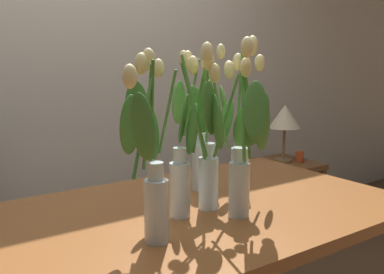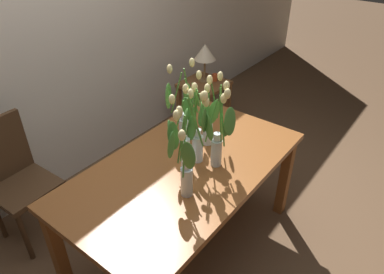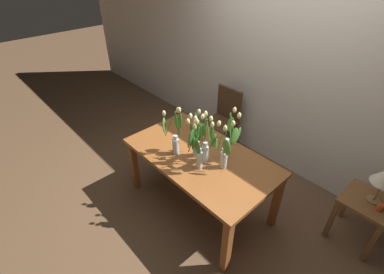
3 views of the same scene
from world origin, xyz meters
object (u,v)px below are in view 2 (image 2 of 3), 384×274
tulip_vase_3 (189,142)px  dining_table (184,177)px  tulip_vase_1 (210,122)px  dining_chair (15,175)px  tulip_vase_5 (184,113)px  tulip_vase_4 (183,164)px  side_table (204,93)px  table_lamp (205,53)px  tulip_vase_0 (220,135)px  tulip_vase_2 (195,130)px  pillar_candle (215,77)px

tulip_vase_3 → dining_table: bearing=69.1°
tulip_vase_1 → dining_chair: size_ratio=0.57×
dining_table → tulip_vase_5: 0.41m
tulip_vase_3 → tulip_vase_4: (-0.19, -0.11, 0.00)m
dining_table → tulip_vase_5: size_ratio=2.81×
tulip_vase_4 → dining_chair: size_ratio=0.58×
tulip_vase_4 → dining_table: bearing=38.0°
side_table → tulip_vase_5: bearing=-149.8°
tulip_vase_3 → table_lamp: 1.74m
tulip_vase_0 → tulip_vase_1: 0.26m
tulip_vase_1 → dining_chair: bearing=130.5°
tulip_vase_0 → tulip_vase_5: size_ratio=1.01×
tulip_vase_0 → tulip_vase_4: tulip_vase_0 is taller
tulip_vase_2 → table_lamp: tulip_vase_2 is taller
tulip_vase_0 → side_table: size_ratio=1.05×
tulip_vase_0 → dining_chair: 1.48m
tulip_vase_0 → tulip_vase_3: bearing=138.0°
dining_table → tulip_vase_4: size_ratio=2.98×
tulip_vase_2 → tulip_vase_4: tulip_vase_4 is taller
dining_table → tulip_vase_1: 0.39m
tulip_vase_3 → side_table: bearing=32.7°
side_table → pillar_candle: bearing=-29.8°
tulip_vase_1 → tulip_vase_4: size_ratio=0.98×
tulip_vase_2 → side_table: bearing=33.8°
dining_table → side_table: bearing=31.5°
tulip_vase_2 → tulip_vase_5: tulip_vase_5 is taller
tulip_vase_1 → tulip_vase_5: size_ratio=0.93×
tulip_vase_0 → tulip_vase_3: 0.18m
tulip_vase_1 → tulip_vase_2: (-0.20, -0.03, 0.05)m
dining_table → dining_chair: dining_chair is taller
pillar_candle → dining_table: bearing=-152.0°
tulip_vase_2 → tulip_vase_0: bearing=-79.6°
dining_chair → pillar_candle: size_ratio=12.40×
tulip_vase_2 → tulip_vase_4: size_ratio=1.00×
tulip_vase_4 → pillar_candle: bearing=29.3°
tulip_vase_3 → dining_chair: tulip_vase_3 is taller
tulip_vase_1 → tulip_vase_5: tulip_vase_5 is taller
tulip_vase_1 → tulip_vase_2: tulip_vase_2 is taller
table_lamp → pillar_candle: (0.08, -0.08, -0.27)m
side_table → table_lamp: 0.43m
tulip_vase_4 → tulip_vase_5: 0.55m
tulip_vase_3 → tulip_vase_5: 0.33m
tulip_vase_3 → dining_chair: (-0.58, 1.10, -0.43)m
dining_table → table_lamp: table_lamp is taller
tulip_vase_1 → dining_table: bearing=-178.2°
tulip_vase_2 → pillar_candle: size_ratio=7.15×
tulip_vase_1 → side_table: size_ratio=0.96×
tulip_vase_1 → tulip_vase_2: bearing=-171.8°
dining_chair → side_table: bearing=-5.1°
tulip_vase_4 → pillar_candle: (1.72, 0.97, -0.37)m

